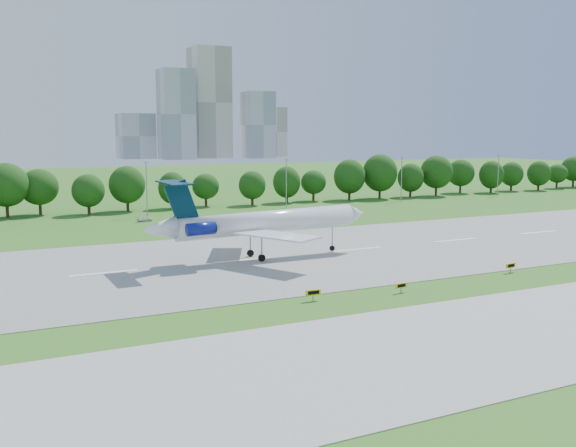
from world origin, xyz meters
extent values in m
plane|color=#2A691B|center=(0.00, 0.00, 0.00)|extent=(600.00, 600.00, 0.00)
cube|color=gray|center=(0.00, 25.00, 0.04)|extent=(400.00, 45.00, 0.08)
cylinder|color=#382314|center=(-20.00, 92.00, 1.80)|extent=(0.70, 0.70, 3.60)
sphere|color=#103B0E|center=(-20.00, 92.00, 6.20)|extent=(8.40, 8.40, 8.40)
cylinder|color=#382314|center=(20.00, 92.00, 1.80)|extent=(0.70, 0.70, 3.60)
sphere|color=#103B0E|center=(20.00, 92.00, 6.20)|extent=(8.40, 8.40, 8.40)
cylinder|color=#382314|center=(60.00, 92.00, 1.80)|extent=(0.70, 0.70, 3.60)
sphere|color=#103B0E|center=(60.00, 92.00, 6.20)|extent=(8.40, 8.40, 8.40)
cylinder|color=#382314|center=(100.00, 92.00, 1.80)|extent=(0.70, 0.70, 3.60)
sphere|color=#103B0E|center=(100.00, 92.00, 6.20)|extent=(8.40, 8.40, 8.40)
cylinder|color=gray|center=(-20.00, 82.00, 6.00)|extent=(0.24, 0.24, 12.00)
cube|color=gray|center=(-20.00, 82.00, 12.10)|extent=(0.90, 0.25, 0.18)
cylinder|color=gray|center=(15.00, 82.00, 6.00)|extent=(0.24, 0.24, 12.00)
cube|color=gray|center=(15.00, 82.00, 12.10)|extent=(0.90, 0.25, 0.18)
cylinder|color=gray|center=(50.00, 82.00, 6.00)|extent=(0.24, 0.24, 12.00)
cube|color=gray|center=(50.00, 82.00, 12.10)|extent=(0.90, 0.25, 0.18)
cylinder|color=gray|center=(85.00, 82.00, 6.00)|extent=(0.24, 0.24, 12.00)
cube|color=gray|center=(85.00, 82.00, 12.10)|extent=(0.90, 0.25, 0.18)
cube|color=#B2B2B7|center=(75.00, 380.00, 31.00)|extent=(22.00, 22.00, 62.00)
cube|color=beige|center=(105.00, 395.00, 40.00)|extent=(26.00, 26.00, 80.00)
cube|color=#B2B2B7|center=(135.00, 375.00, 24.00)|extent=(20.00, 20.00, 48.00)
cube|color=beige|center=(158.00, 400.00, 19.00)|extent=(18.00, 18.00, 38.00)
cube|color=#B2B2B7|center=(52.00, 405.00, 16.00)|extent=(24.00, 24.00, 32.00)
cylinder|color=white|center=(-15.99, 25.00, 5.53)|extent=(28.29, 3.63, 3.90)
cone|color=white|center=(-0.39, 25.19, 5.87)|extent=(3.12, 3.33, 3.35)
cone|color=white|center=(-32.33, 24.80, 5.55)|extent=(4.62, 3.34, 3.39)
cube|color=white|center=(-17.60, 18.40, 4.55)|extent=(9.53, 13.04, 0.34)
cube|color=white|center=(-17.76, 31.56, 4.55)|extent=(9.31, 13.07, 0.34)
cube|color=#05253B|center=(-29.14, 24.84, 9.14)|extent=(4.88, 0.53, 6.37)
cube|color=#05253B|center=(-30.08, 24.83, 11.85)|extent=(3.12, 8.96, 0.27)
cylinder|color=navy|center=(-27.23, 22.42, 5.57)|extent=(4.00, 1.83, 1.87)
cylinder|color=navy|center=(-27.29, 27.31, 5.57)|extent=(4.00, 1.83, 1.87)
cylinder|color=gray|center=(-4.71, 25.14, 2.24)|extent=(0.19, 0.19, 3.29)
cylinder|color=black|center=(-4.71, 25.14, 0.60)|extent=(0.85, 0.29, 0.85)
cylinder|color=gray|center=(-17.84, 22.91, 2.24)|extent=(0.23, 0.23, 3.29)
cylinder|color=black|center=(-17.84, 22.91, 0.60)|extent=(1.04, 0.44, 1.03)
cylinder|color=gray|center=(-17.89, 27.04, 2.24)|extent=(0.23, 0.23, 3.29)
cylinder|color=black|center=(-17.89, 27.04, 0.60)|extent=(1.04, 0.44, 1.03)
cube|color=gray|center=(-21.50, 0.40, 0.40)|extent=(0.12, 0.12, 0.79)
cube|color=yellow|center=(-21.50, 0.40, 0.96)|extent=(1.82, 0.30, 0.62)
cube|color=black|center=(-21.50, 0.28, 0.96)|extent=(1.36, 0.09, 0.40)
cube|color=gray|center=(-10.43, -0.93, 0.36)|extent=(0.11, 0.11, 0.71)
cube|color=yellow|center=(-10.43, -0.93, 0.87)|extent=(1.64, 0.39, 0.56)
cube|color=black|center=(-10.42, -1.04, 0.87)|extent=(1.22, 0.17, 0.36)
cube|color=gray|center=(9.34, 1.53, 0.40)|extent=(0.13, 0.13, 0.80)
cube|color=yellow|center=(9.34, 1.53, 0.97)|extent=(1.84, 0.47, 0.63)
cube|color=black|center=(9.36, 1.41, 0.97)|extent=(1.36, 0.22, 0.40)
imported|color=silver|center=(-22.79, 73.05, 0.57)|extent=(3.52, 1.97, 1.13)
camera|label=1|loc=(-54.89, -61.12, 18.72)|focal=40.00mm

